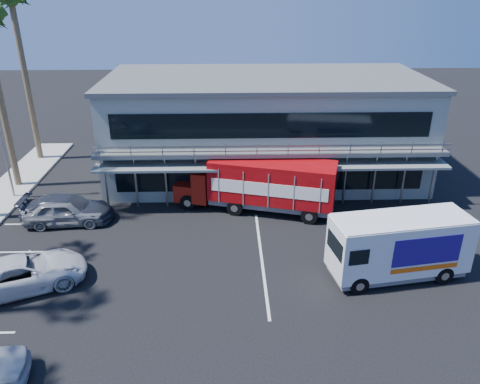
{
  "coord_description": "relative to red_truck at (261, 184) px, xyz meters",
  "views": [
    {
      "loc": [
        0.26,
        -18.02,
        13.52
      ],
      "look_at": [
        0.95,
        6.48,
        2.3
      ],
      "focal_mm": 35.0,
      "sensor_mm": 36.0,
      "label": 1
    }
  ],
  "objects": [
    {
      "name": "building",
      "position": [
        0.67,
        6.25,
        1.8
      ],
      "size": [
        22.4,
        12.0,
        7.3
      ],
      "color": "gray",
      "rests_on": "ground"
    },
    {
      "name": "palm_f",
      "position": [
        -17.43,
        9.81,
        9.61
      ],
      "size": [
        2.8,
        2.8,
        13.25
      ],
      "color": "brown",
      "rests_on": "ground"
    },
    {
      "name": "ground",
      "position": [
        -2.33,
        -8.69,
        -1.86
      ],
      "size": [
        120.0,
        120.0,
        0.0
      ],
      "primitive_type": "plane",
      "color": "black",
      "rests_on": "ground"
    },
    {
      "name": "red_truck",
      "position": [
        0.0,
        0.0,
        0.0
      ],
      "size": [
        10.29,
        4.94,
        3.38
      ],
      "rotation": [
        0.0,
        0.0,
        -0.28
      ],
      "color": "maroon",
      "rests_on": "ground"
    },
    {
      "name": "parked_car_d",
      "position": [
        -11.83,
        -1.09,
        -1.06
      ],
      "size": [
        5.48,
        2.26,
        1.59
      ],
      "primitive_type": "imported",
      "rotation": [
        0.0,
        0.0,
        1.56
      ],
      "color": "#2B2F3A",
      "rests_on": "ground"
    },
    {
      "name": "parked_car_c",
      "position": [
        -11.83,
        -7.89,
        -1.05
      ],
      "size": [
        6.35,
        4.76,
        1.6
      ],
      "primitive_type": "imported",
      "rotation": [
        0.0,
        0.0,
        1.99
      ],
      "color": "silver",
      "rests_on": "ground"
    },
    {
      "name": "light_pole_far",
      "position": [
        -16.53,
        2.31,
        2.65
      ],
      "size": [
        0.5,
        0.25,
        8.09
      ],
      "color": "gray",
      "rests_on": "ground"
    },
    {
      "name": "parked_car_e",
      "position": [
        -11.83,
        -1.49,
        -1.04
      ],
      "size": [
        4.92,
        2.27,
        1.63
      ],
      "primitive_type": "imported",
      "rotation": [
        0.0,
        0.0,
        1.64
      ],
      "color": "gray",
      "rests_on": "ground"
    },
    {
      "name": "white_van",
      "position": [
        6.18,
        -7.44,
        -0.13
      ],
      "size": [
        6.94,
        3.33,
        3.25
      ],
      "rotation": [
        0.0,
        0.0,
        0.16
      ],
      "color": "silver",
      "rests_on": "ground"
    }
  ]
}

